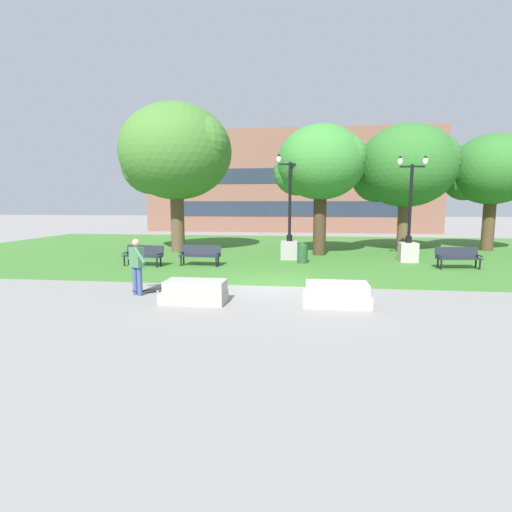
% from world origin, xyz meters
% --- Properties ---
extents(ground_plane, '(140.00, 140.00, 0.00)m').
position_xyz_m(ground_plane, '(0.00, 0.00, 0.00)').
color(ground_plane, gray).
extents(grass_lawn, '(40.00, 20.00, 0.02)m').
position_xyz_m(grass_lawn, '(0.00, 10.00, 0.01)').
color(grass_lawn, '#3D752D').
rests_on(grass_lawn, ground).
extents(concrete_block_center, '(1.80, 0.90, 0.64)m').
position_xyz_m(concrete_block_center, '(-2.13, -2.51, 0.31)').
color(concrete_block_center, '#9E9991').
rests_on(concrete_block_center, ground).
extents(concrete_block_left, '(1.80, 0.90, 0.64)m').
position_xyz_m(concrete_block_left, '(1.77, -2.30, 0.31)').
color(concrete_block_left, '#B2ADA3').
rests_on(concrete_block_left, ground).
extents(person_skateboarder, '(0.92, 0.87, 1.71)m').
position_xyz_m(person_skateboarder, '(-4.10, -1.83, 0.97)').
color(person_skateboarder, '#384C7A').
rests_on(person_skateboarder, ground).
extents(skateboard, '(0.89, 0.83, 0.14)m').
position_xyz_m(skateboard, '(-3.88, -1.48, 0.09)').
color(skateboard, black).
rests_on(skateboard, ground).
extents(park_bench_near_left, '(1.86, 0.79, 0.90)m').
position_xyz_m(park_bench_near_left, '(-6.15, 3.46, 0.54)').
color(park_bench_near_left, '#1E232D').
rests_on(park_bench_near_left, grass_lawn).
extents(park_bench_near_right, '(1.83, 0.64, 0.90)m').
position_xyz_m(park_bench_near_right, '(-3.71, 3.85, 0.54)').
color(park_bench_near_right, '#1E232D').
rests_on(park_bench_near_right, grass_lawn).
extents(park_bench_far_left, '(1.85, 0.75, 0.90)m').
position_xyz_m(park_bench_far_left, '(7.23, 4.45, 0.54)').
color(park_bench_far_left, '#1E232D').
rests_on(park_bench_far_left, grass_lawn).
extents(lamp_post_left, '(1.32, 0.80, 4.89)m').
position_xyz_m(lamp_post_left, '(5.64, 6.22, 1.02)').
color(lamp_post_left, '#ADA89E').
rests_on(lamp_post_left, grass_lawn).
extents(lamp_post_right, '(1.32, 0.80, 5.07)m').
position_xyz_m(lamp_post_right, '(0.09, 6.38, 1.05)').
color(lamp_post_right, gray).
rests_on(lamp_post_right, grass_lawn).
extents(tree_far_right, '(4.73, 4.51, 6.74)m').
position_xyz_m(tree_far_right, '(1.53, 8.22, 4.75)').
color(tree_far_right, '#42301E').
rests_on(tree_far_right, grass_lawn).
extents(tree_far_left, '(5.57, 5.30, 7.02)m').
position_xyz_m(tree_far_left, '(6.24, 10.24, 4.71)').
color(tree_far_left, brown).
rests_on(tree_far_left, grass_lawn).
extents(tree_near_left, '(4.85, 4.62, 6.58)m').
position_xyz_m(tree_near_left, '(11.24, 11.49, 4.56)').
color(tree_near_left, '#4C3823').
rests_on(tree_near_left, grass_lawn).
extents(tree_near_right, '(6.44, 6.13, 8.13)m').
position_xyz_m(tree_near_right, '(-6.38, 8.65, 5.46)').
color(tree_near_right, brown).
rests_on(tree_near_right, grass_lawn).
extents(trash_bin, '(0.49, 0.49, 0.96)m').
position_xyz_m(trash_bin, '(0.74, 5.20, 0.50)').
color(trash_bin, '#234C28').
rests_on(trash_bin, grass_lawn).
extents(building_facade_distant, '(27.44, 1.03, 9.49)m').
position_xyz_m(building_facade_distant, '(-0.77, 24.50, 4.74)').
color(building_facade_distant, brown).
rests_on(building_facade_distant, ground).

